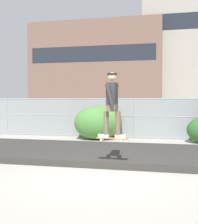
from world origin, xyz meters
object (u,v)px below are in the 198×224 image
object	(u,v)px
parked_car_near	(63,115)
shrub_center	(101,122)
skater	(112,101)
parked_car_mid	(179,116)
skateboard	(112,138)
shrub_left	(95,123)

from	to	relation	value
parked_car_near	shrub_center	world-z (taller)	parked_car_near
skater	parked_car_mid	world-z (taller)	skater
parked_car_mid	skater	bearing A→B (deg)	-101.18
parked_car_near	skateboard	bearing A→B (deg)	-63.55
parked_car_mid	shrub_left	bearing A→B (deg)	-130.29
skateboard	shrub_left	size ratio (longest dim) A/B	0.43
skater	shrub_left	size ratio (longest dim) A/B	0.87
skater	shrub_center	distance (m)	6.07
skater	parked_car_mid	bearing A→B (deg)	78.82
parked_car_near	skater	bearing A→B (deg)	-63.55
skateboard	skater	xyz separation A→B (m)	(0.00, 0.00, 0.95)
skater	parked_car_near	bearing A→B (deg)	116.45
parked_car_mid	parked_car_near	bearing A→B (deg)	-177.34
parked_car_mid	shrub_center	bearing A→B (deg)	-130.64
parked_car_near	shrub_left	size ratio (longest dim) A/B	2.32
skateboard	parked_car_near	xyz separation A→B (m)	(-4.78, 9.61, 0.04)
parked_car_mid	shrub_left	world-z (taller)	parked_car_mid
skater	parked_car_mid	size ratio (longest dim) A/B	0.37
skateboard	parked_car_mid	distance (m)	10.12
parked_car_near	shrub_center	bearing A→B (deg)	-50.31
parked_car_near	parked_car_mid	xyz separation A→B (m)	(6.74, 0.31, 0.00)
skater	shrub_left	xyz separation A→B (m)	(-1.78, 5.51, -1.00)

